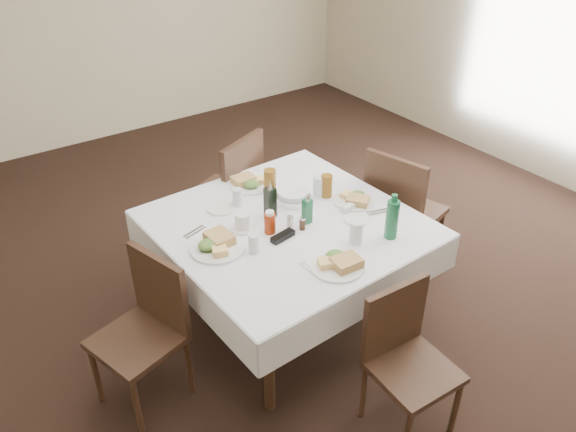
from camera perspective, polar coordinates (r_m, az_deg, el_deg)
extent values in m
plane|color=black|center=(3.93, 1.27, -8.83)|extent=(7.00, 7.00, 0.00)
cube|color=beige|center=(6.24, -19.29, 19.71)|extent=(6.00, 0.04, 2.80)
cylinder|color=#332212|center=(3.05, -1.95, -14.49)|extent=(0.06, 0.06, 0.72)
cylinder|color=#332212|center=(3.73, -11.35, -4.99)|extent=(0.06, 0.06, 0.72)
cylinder|color=#332212|center=(3.58, 11.70, -6.83)|extent=(0.06, 0.06, 0.72)
cylinder|color=#332212|center=(4.18, 1.24, 0.17)|extent=(0.06, 0.06, 0.72)
cube|color=#332212|center=(3.36, -0.09, -0.99)|extent=(1.34, 1.34, 0.03)
cube|color=silver|center=(3.35, -0.09, -0.69)|extent=(1.48, 1.48, 0.01)
cube|color=silver|center=(3.92, -6.44, 2.46)|extent=(1.42, 0.06, 0.22)
cube|color=silver|center=(3.00, 8.31, -8.34)|extent=(1.42, 0.06, 0.22)
cube|color=silver|center=(3.82, 8.43, 1.47)|extent=(0.06, 1.42, 0.22)
cube|color=silver|center=(3.12, -10.61, -6.72)|extent=(0.06, 1.42, 0.22)
cube|color=#332212|center=(4.21, -6.76, 2.04)|extent=(0.61, 0.61, 0.04)
cube|color=#332212|center=(3.98, -4.55, 4.41)|extent=(0.44, 0.22, 0.51)
cylinder|color=#332212|center=(4.58, -7.09, 1.20)|extent=(0.04, 0.04, 0.47)
cylinder|color=#332212|center=(4.37, -2.90, -0.18)|extent=(0.04, 0.04, 0.47)
cylinder|color=#332212|center=(4.32, -10.27, -1.16)|extent=(0.04, 0.04, 0.47)
cylinder|color=#332212|center=(4.10, -5.98, -2.75)|extent=(0.04, 0.04, 0.47)
cube|color=#332212|center=(3.01, 12.63, -15.14)|extent=(0.41, 0.41, 0.04)
cube|color=#332212|center=(2.95, 10.73, -10.26)|extent=(0.39, 0.06, 0.43)
cylinder|color=#332212|center=(3.15, 7.66, -17.11)|extent=(0.03, 0.03, 0.40)
cylinder|color=#332212|center=(3.18, 16.69, -18.01)|extent=(0.03, 0.03, 0.40)
cylinder|color=#332212|center=(3.32, 12.35, -14.50)|extent=(0.03, 0.03, 0.40)
cube|color=#332212|center=(4.09, 11.83, 0.46)|extent=(0.56, 0.56, 0.04)
cube|color=#332212|center=(3.81, 10.66, 2.41)|extent=(0.15, 0.46, 0.50)
cylinder|color=#332212|center=(4.30, 15.09, -2.06)|extent=(0.04, 0.04, 0.47)
cylinder|color=#332212|center=(4.00, 12.46, -4.52)|extent=(0.04, 0.04, 0.47)
cylinder|color=#332212|center=(4.44, 10.60, -0.22)|extent=(0.04, 0.04, 0.47)
cylinder|color=#332212|center=(4.15, 7.75, -2.45)|extent=(0.04, 0.04, 0.47)
cube|color=#332212|center=(3.16, -15.08, -12.16)|extent=(0.51, 0.51, 0.04)
cube|color=#332212|center=(3.09, -12.92, -7.36)|extent=(0.15, 0.41, 0.45)
cylinder|color=#332212|center=(3.36, -18.95, -14.82)|extent=(0.03, 0.03, 0.42)
cylinder|color=#332212|center=(3.48, -14.09, -11.77)|extent=(0.03, 0.03, 0.42)
cylinder|color=#332212|center=(3.14, -15.07, -18.16)|extent=(0.03, 0.03, 0.42)
cylinder|color=#332212|center=(3.27, -10.03, -14.69)|extent=(0.03, 0.03, 0.42)
cylinder|color=white|center=(3.74, -3.83, 3.20)|extent=(0.28, 0.28, 0.01)
cube|color=#AA7346|center=(3.73, -4.53, 3.68)|extent=(0.15, 0.12, 0.05)
cube|color=#EAC166|center=(3.73, -3.07, 3.63)|extent=(0.11, 0.10, 0.04)
ellipsoid|color=#356E27|center=(3.68, -3.72, 3.27)|extent=(0.10, 0.09, 0.05)
cylinder|color=white|center=(2.99, 5.02, -5.07)|extent=(0.29, 0.29, 0.02)
cube|color=#AA7346|center=(2.97, 5.96, -4.72)|extent=(0.16, 0.13, 0.05)
cube|color=#EAC166|center=(2.97, 4.03, -4.79)|extent=(0.12, 0.11, 0.04)
ellipsoid|color=#356E27|center=(3.01, 4.80, -4.04)|extent=(0.11, 0.10, 0.05)
cylinder|color=white|center=(3.57, 6.71, 1.51)|extent=(0.26, 0.26, 0.01)
cube|color=#AA7346|center=(3.52, 7.09, 1.58)|extent=(0.16, 0.17, 0.04)
cube|color=#EAC166|center=(3.58, 6.08, 2.07)|extent=(0.09, 0.10, 0.03)
ellipsoid|color=#356E27|center=(3.58, 7.10, 2.17)|extent=(0.10, 0.09, 0.04)
cylinder|color=white|center=(3.14, -7.17, -3.25)|extent=(0.31, 0.31, 0.02)
cube|color=#AA7346|center=(3.16, -6.98, -2.23)|extent=(0.13, 0.16, 0.05)
cube|color=#EAC166|center=(3.08, -6.99, -3.41)|extent=(0.11, 0.12, 0.04)
ellipsoid|color=#356E27|center=(3.11, -8.13, -2.91)|extent=(0.11, 0.10, 0.05)
cylinder|color=white|center=(3.50, -6.82, 0.82)|extent=(0.18, 0.18, 0.01)
cylinder|color=white|center=(3.38, 7.00, -0.41)|extent=(0.14, 0.14, 0.01)
cylinder|color=silver|center=(3.50, -5.16, 1.90)|extent=(0.06, 0.06, 0.12)
cylinder|color=silver|center=(3.16, 6.93, -1.68)|extent=(0.07, 0.07, 0.14)
cylinder|color=silver|center=(3.59, 3.14, 3.05)|extent=(0.07, 0.07, 0.14)
cylinder|color=silver|center=(3.07, -3.50, -2.77)|extent=(0.06, 0.06, 0.11)
cylinder|color=brown|center=(3.62, -1.84, 3.54)|extent=(0.08, 0.08, 0.16)
cylinder|color=brown|center=(3.58, 3.94, 3.07)|extent=(0.07, 0.07, 0.15)
cylinder|color=silver|center=(3.55, 0.55, 1.81)|extent=(0.22, 0.22, 0.04)
cylinder|color=silver|center=(3.53, 0.56, 2.23)|extent=(0.20, 0.20, 0.04)
cube|color=black|center=(3.36, -1.82, 1.39)|extent=(0.06, 0.06, 0.19)
cone|color=silver|center=(3.30, -1.86, 3.20)|extent=(0.03, 0.03, 0.05)
cube|color=#1B633D|center=(3.31, 1.96, 0.51)|extent=(0.05, 0.05, 0.16)
cone|color=silver|center=(3.26, 1.99, 1.99)|extent=(0.03, 0.03, 0.04)
cylinder|color=#A52C0C|center=(3.22, -1.86, -0.77)|extent=(0.07, 0.07, 0.12)
cylinder|color=white|center=(3.19, -1.88, 0.31)|extent=(0.05, 0.05, 0.02)
cylinder|color=white|center=(3.27, 0.19, -0.78)|extent=(0.04, 0.04, 0.07)
cylinder|color=silver|center=(3.24, 0.19, -0.14)|extent=(0.04, 0.04, 0.01)
cylinder|color=#3D2418|center=(3.27, 1.47, -0.85)|extent=(0.04, 0.04, 0.07)
cylinder|color=silver|center=(3.24, 1.48, -0.25)|extent=(0.04, 0.04, 0.01)
cylinder|color=white|center=(3.29, -4.59, -1.23)|extent=(0.14, 0.14, 0.01)
cylinder|color=white|center=(3.26, -4.63, -0.46)|extent=(0.09, 0.09, 0.09)
cylinder|color=black|center=(3.25, -4.66, 0.03)|extent=(0.08, 0.08, 0.01)
torus|color=white|center=(3.31, -4.18, 0.01)|extent=(0.06, 0.04, 0.06)
cube|color=black|center=(3.19, -0.54, -2.07)|extent=(0.16, 0.07, 0.03)
cylinder|color=#1B633D|center=(3.21, 10.52, -0.35)|extent=(0.07, 0.07, 0.23)
cylinder|color=#1B633D|center=(3.14, 10.77, 1.79)|extent=(0.03, 0.03, 0.04)
cube|color=white|center=(3.46, 6.07, 0.81)|extent=(0.09, 0.05, 0.04)
cube|color=#FFABBF|center=(3.46, 6.08, 0.91)|extent=(0.07, 0.04, 0.02)
cube|color=silver|center=(3.78, -2.83, 3.52)|extent=(0.06, 0.16, 0.01)
cube|color=silver|center=(3.79, -2.58, 3.67)|extent=(0.06, 0.16, 0.01)
cube|color=silver|center=(2.98, 2.55, -5.28)|extent=(0.03, 0.16, 0.01)
cube|color=silver|center=(2.97, 2.20, -5.47)|extent=(0.03, 0.16, 0.01)
cube|color=silver|center=(3.48, 9.52, 0.33)|extent=(0.18, 0.06, 0.01)
cube|color=silver|center=(3.50, 9.31, 0.55)|extent=(0.18, 0.06, 0.01)
cube|color=silver|center=(3.30, -9.58, -1.54)|extent=(0.15, 0.06, 0.01)
cube|color=silver|center=(3.29, -9.29, -1.69)|extent=(0.15, 0.06, 0.01)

